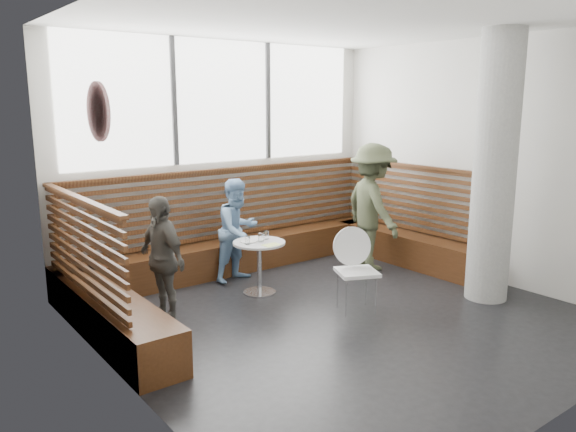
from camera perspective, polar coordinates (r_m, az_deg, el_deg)
room at (r=6.03m, az=5.77°, el=4.08°), size 5.00×5.00×3.20m
booth at (r=7.63m, az=-3.53°, el=-3.43°), size 5.00×2.50×1.44m
concrete_column at (r=7.07m, az=20.25°, el=4.52°), size 0.50×0.50×3.20m
wall_art at (r=5.03m, az=-18.73°, el=10.01°), size 0.03×0.50×0.50m
cafe_table at (r=7.03m, az=-2.94°, el=-4.13°), size 0.65×0.65×0.67m
cafe_chair at (r=6.51m, az=6.58°, el=-4.75°), size 0.46×0.45×0.95m
adult_man at (r=8.08m, az=8.57°, el=0.93°), size 0.97×1.31×1.81m
child_back at (r=7.51m, az=-5.11°, el=-1.45°), size 0.77×0.66×1.39m
child_left at (r=6.31m, az=-12.71°, el=-4.23°), size 0.42×0.84×1.39m
plate_near at (r=6.98m, az=-4.05°, el=-2.58°), size 0.21×0.21×0.01m
plate_far at (r=7.09m, az=-3.16°, el=-2.34°), size 0.21×0.21×0.01m
glass_left at (r=6.85m, az=-4.15°, el=-2.47°), size 0.06×0.06×0.10m
glass_mid at (r=6.94m, az=-2.78°, el=-2.23°), size 0.07×0.07×0.11m
glass_right at (r=7.10m, az=-2.24°, el=-1.94°), size 0.06×0.06×0.10m
menu_card at (r=6.82m, az=-1.69°, el=-2.94°), size 0.22×0.16×0.00m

